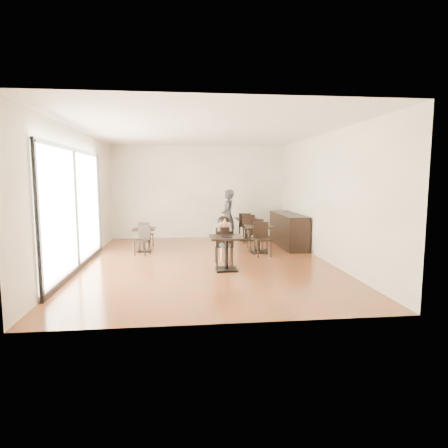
{
  "coord_description": "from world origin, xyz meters",
  "views": [
    {
      "loc": [
        -0.58,
        -9.13,
        2.08
      ],
      "look_at": [
        0.39,
        -0.37,
        1.0
      ],
      "focal_mm": 30.0,
      "sensor_mm": 36.0,
      "label": 1
    }
  ],
  "objects": [
    {
      "name": "pizza_slice",
      "position": [
        0.39,
        -0.51,
        1.02
      ],
      "size": [
        0.27,
        0.21,
        0.06
      ],
      "primitive_type": null,
      "color": "tan",
      "rests_on": "child"
    },
    {
      "name": "wall_front",
      "position": [
        0.0,
        -4.0,
        1.6
      ],
      "size": [
        6.0,
        0.01,
        3.2
      ],
      "primitive_type": "cube",
      "color": "white",
      "rests_on": "floor"
    },
    {
      "name": "cafe_table_back",
      "position": [
        1.54,
        3.22,
        0.37
      ],
      "size": [
        0.79,
        0.79,
        0.75
      ],
      "primitive_type": null,
      "rotation": [
        0.0,
        0.0,
        -0.12
      ],
      "color": "black",
      "rests_on": "floor"
    },
    {
      "name": "child",
      "position": [
        0.39,
        -0.32,
        0.59
      ],
      "size": [
        0.42,
        0.59,
        1.18
      ],
      "primitive_type": null,
      "color": "slate",
      "rests_on": "child_chair"
    },
    {
      "name": "floor",
      "position": [
        0.0,
        0.0,
        0.0
      ],
      "size": [
        6.0,
        8.0,
        0.01
      ],
      "primitive_type": "cube",
      "color": "brown",
      "rests_on": "ground"
    },
    {
      "name": "storefront_window",
      "position": [
        -2.97,
        -0.5,
        1.4
      ],
      "size": [
        0.04,
        4.5,
        2.6
      ],
      "primitive_type": "cube",
      "color": "white",
      "rests_on": "floor"
    },
    {
      "name": "child_chair",
      "position": [
        0.39,
        -0.32,
        0.47
      ],
      "size": [
        0.42,
        0.42,
        0.94
      ],
      "primitive_type": null,
      "rotation": [
        0.0,
        0.0,
        3.14
      ],
      "color": "black",
      "rests_on": "floor"
    },
    {
      "name": "wall_left",
      "position": [
        -3.0,
        0.0,
        1.6
      ],
      "size": [
        0.01,
        8.0,
        3.2
      ],
      "primitive_type": "cube",
      "color": "white",
      "rests_on": "floor"
    },
    {
      "name": "plate",
      "position": [
        0.39,
        -0.97,
        0.79
      ],
      "size": [
        0.26,
        0.26,
        0.02
      ],
      "primitive_type": "cylinder",
      "color": "black",
      "rests_on": "child_table"
    },
    {
      "name": "chair_back_b",
      "position": [
        1.54,
        2.67,
        0.45
      ],
      "size": [
        0.45,
        0.45,
        0.9
      ],
      "primitive_type": null,
      "rotation": [
        0.0,
        0.0,
        -0.12
      ],
      "color": "black",
      "rests_on": "floor"
    },
    {
      "name": "chair_left_b",
      "position": [
        -1.68,
        1.07,
        0.4
      ],
      "size": [
        0.46,
        0.46,
        0.79
      ],
      "primitive_type": null,
      "rotation": [
        0.0,
        0.0,
        -0.35
      ],
      "color": "black",
      "rests_on": "floor"
    },
    {
      "name": "service_counter",
      "position": [
        2.65,
        2.0,
        0.5
      ],
      "size": [
        0.6,
        2.4,
        1.0
      ],
      "primitive_type": "cube",
      "color": "black",
      "rests_on": "floor"
    },
    {
      "name": "wall_back",
      "position": [
        0.0,
        4.0,
        1.6
      ],
      "size": [
        6.0,
        0.01,
        3.2
      ],
      "primitive_type": "cube",
      "color": "white",
      "rests_on": "floor"
    },
    {
      "name": "wall_right",
      "position": [
        3.0,
        0.0,
        1.6
      ],
      "size": [
        0.01,
        8.0,
        3.2
      ],
      "primitive_type": "cube",
      "color": "white",
      "rests_on": "floor"
    },
    {
      "name": "chair_mid_a",
      "position": [
        1.54,
        1.65,
        0.45
      ],
      "size": [
        0.44,
        0.44,
        0.91
      ],
      "primitive_type": null,
      "rotation": [
        0.0,
        0.0,
        3.22
      ],
      "color": "black",
      "rests_on": "floor"
    },
    {
      "name": "chair_back_a",
      "position": [
        1.54,
        3.5,
        0.45
      ],
      "size": [
        0.45,
        0.45,
        0.9
      ],
      "primitive_type": null,
      "rotation": [
        0.0,
        0.0,
        3.02
      ],
      "color": "black",
      "rests_on": "floor"
    },
    {
      "name": "chair_left_a",
      "position": [
        -1.68,
        2.17,
        0.4
      ],
      "size": [
        0.46,
        0.46,
        0.79
      ],
      "primitive_type": null,
      "rotation": [
        0.0,
        0.0,
        2.79
      ],
      "color": "black",
      "rests_on": "floor"
    },
    {
      "name": "child_table",
      "position": [
        0.39,
        -0.87,
        0.39
      ],
      "size": [
        0.74,
        0.74,
        0.78
      ],
      "primitive_type": null,
      "color": "black",
      "rests_on": "floor"
    },
    {
      "name": "chair_mid_b",
      "position": [
        1.54,
        0.55,
        0.45
      ],
      "size": [
        0.44,
        0.44,
        0.91
      ],
      "primitive_type": null,
      "rotation": [
        0.0,
        0.0,
        0.08
      ],
      "color": "black",
      "rests_on": "floor"
    },
    {
      "name": "cafe_table_mid",
      "position": [
        1.54,
        1.1,
        0.38
      ],
      "size": [
        0.77,
        0.77,
        0.75
      ],
      "primitive_type": null,
      "rotation": [
        0.0,
        0.0,
        0.08
      ],
      "color": "black",
      "rests_on": "floor"
    },
    {
      "name": "adult_patron",
      "position": [
        0.89,
        2.92,
        0.86
      ],
      "size": [
        0.48,
        0.67,
        1.72
      ],
      "primitive_type": "imported",
      "rotation": [
        0.0,
        0.0,
        -1.69
      ],
      "color": "#38383D",
      "rests_on": "floor"
    },
    {
      "name": "cafe_table_left",
      "position": [
        -1.68,
        1.62,
        0.33
      ],
      "size": [
        0.8,
        0.8,
        0.66
      ],
      "primitive_type": null,
      "rotation": [
        0.0,
        0.0,
        -0.35
      ],
      "color": "black",
      "rests_on": "floor"
    },
    {
      "name": "ceiling",
      "position": [
        0.0,
        0.0,
        3.2
      ],
      "size": [
        6.0,
        8.0,
        0.01
      ],
      "primitive_type": "cube",
      "color": "white",
      "rests_on": "floor"
    }
  ]
}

